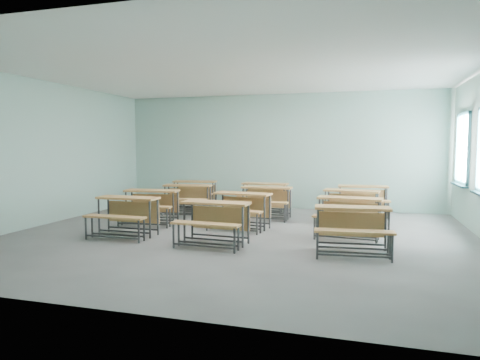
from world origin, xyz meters
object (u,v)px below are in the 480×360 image
object	(u,v)px
desk_unit_r2c2	(351,201)
desk_unit_r3c0	(194,190)
desk_unit_r0c0	(125,210)
desk_unit_r1c0	(150,201)
desk_unit_r1c2	(349,211)
desk_unit_r1c1	(241,205)
desk_unit_r2c1	(266,197)
desk_unit_r3c2	(363,196)
desk_unit_r3c1	(264,193)
desk_unit_r0c2	(352,223)
desk_unit_r0c1	(214,216)
desk_unit_r2c0	(187,195)

from	to	relation	value
desk_unit_r2c2	desk_unit_r3c0	distance (m)	4.53
desk_unit_r0c0	desk_unit_r1c0	size ratio (longest dim) A/B	0.94
desk_unit_r1c2	desk_unit_r1c1	bearing A→B (deg)	-179.00
desk_unit_r1c1	desk_unit_r2c1	distance (m)	1.45
desk_unit_r1c2	desk_unit_r3c2	xyz separation A→B (m)	(0.25, 2.61, 0.00)
desk_unit_r0c0	desk_unit_r3c2	xyz separation A→B (m)	(4.43, 3.74, 0.00)
desk_unit_r1c0	desk_unit_r1c2	world-z (taller)	same
desk_unit_r3c0	desk_unit_r1c2	bearing A→B (deg)	-40.37
desk_unit_r1c1	desk_unit_r3c0	world-z (taller)	same
desk_unit_r3c1	desk_unit_r3c0	bearing A→B (deg)	178.42
desk_unit_r3c1	desk_unit_r3c2	bearing A→B (deg)	2.19
desk_unit_r2c2	desk_unit_r2c1	bearing A→B (deg)	-177.54
desk_unit_r1c2	desk_unit_r2c2	xyz separation A→B (m)	(-0.01, 1.45, 0.00)
desk_unit_r0c2	desk_unit_r1c2	size ratio (longest dim) A/B	0.99
desk_unit_r0c0	desk_unit_r0c1	size ratio (longest dim) A/B	0.97
desk_unit_r1c0	desk_unit_r1c1	xyz separation A→B (m)	(2.12, 0.01, 0.00)
desk_unit_r0c2	desk_unit_r2c1	bearing A→B (deg)	120.43
desk_unit_r2c0	desk_unit_r2c1	xyz separation A→B (m)	(2.06, 0.04, 0.00)
desk_unit_r1c1	desk_unit_r2c1	xyz separation A→B (m)	(0.22, 1.43, 0.00)
desk_unit_r1c2	desk_unit_r2c1	bearing A→B (deg)	147.22
desk_unit_r0c0	desk_unit_r0c2	world-z (taller)	same
desk_unit_r0c1	desk_unit_r1c1	size ratio (longest dim) A/B	0.96
desk_unit_r3c0	desk_unit_r0c1	bearing A→B (deg)	-71.09
desk_unit_r0c1	desk_unit_r2c2	world-z (taller)	same
desk_unit_r0c1	desk_unit_r2c1	distance (m)	2.98
desk_unit_r3c2	desk_unit_r2c2	bearing A→B (deg)	-106.79
desk_unit_r2c1	desk_unit_r3c0	xyz separation A→B (m)	(-2.33, 1.12, 0.00)
desk_unit_r0c0	desk_unit_r1c1	xyz separation A→B (m)	(1.95, 1.35, 0.00)
desk_unit_r0c2	desk_unit_r3c1	distance (m)	4.57
desk_unit_r2c0	desk_unit_r3c2	size ratio (longest dim) A/B	1.04
desk_unit_r0c1	desk_unit_r2c1	world-z (taller)	same
desk_unit_r0c0	desk_unit_r3c2	size ratio (longest dim) A/B	0.96
desk_unit_r0c1	desk_unit_r1c0	xyz separation A→B (m)	(-2.08, 1.53, 0.00)
desk_unit_r0c2	desk_unit_r3c1	world-z (taller)	same
desk_unit_r0c0	desk_unit_r2c1	bearing A→B (deg)	52.18
desk_unit_r3c2	desk_unit_r3c0	bearing A→B (deg)	174.20
desk_unit_r1c0	desk_unit_r3c1	xyz separation A→B (m)	(2.07, 2.41, 0.00)
desk_unit_r1c1	desk_unit_r0c0	bearing A→B (deg)	-137.91
desk_unit_r3c2	desk_unit_r1c1	bearing A→B (deg)	-139.88
desk_unit_r1c0	desk_unit_r3c2	distance (m)	5.20
desk_unit_r1c1	desk_unit_r3c0	bearing A→B (deg)	137.07
desk_unit_r1c1	desk_unit_r3c0	xyz separation A→B (m)	(-2.12, 2.55, 0.00)
desk_unit_r0c1	desk_unit_r3c1	xyz separation A→B (m)	(-0.00, 3.95, 0.00)
desk_unit_r0c1	desk_unit_r3c1	distance (m)	3.95
desk_unit_r2c2	desk_unit_r3c1	size ratio (longest dim) A/B	1.05
desk_unit_r1c1	desk_unit_r2c2	size ratio (longest dim) A/B	1.00
desk_unit_r3c2	desk_unit_r1c0	bearing A→B (deg)	-156.30
desk_unit_r1c0	desk_unit_r3c1	world-z (taller)	same
desk_unit_r0c1	desk_unit_r1c2	bearing A→B (deg)	32.94
desk_unit_r1c2	desk_unit_r2c2	bearing A→B (deg)	96.91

